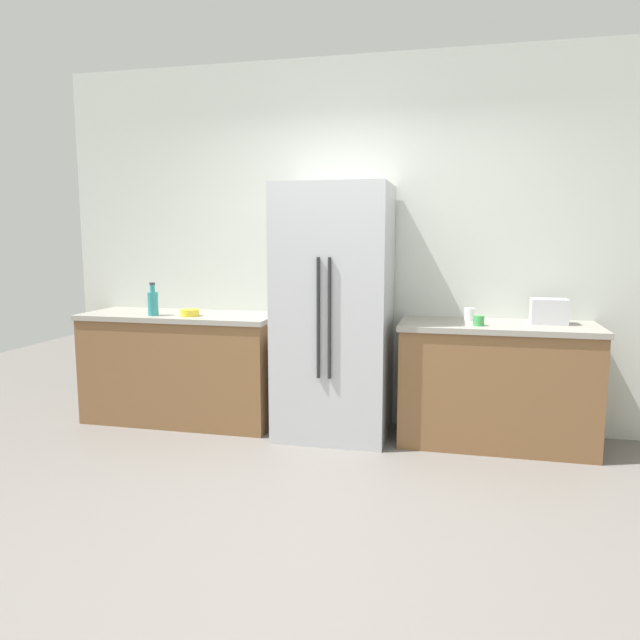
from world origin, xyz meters
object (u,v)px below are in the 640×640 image
at_px(refrigerator, 334,312).
at_px(toaster, 549,311).
at_px(bottle_a, 153,302).
at_px(bowl_a, 190,313).
at_px(cup_a, 479,321).
at_px(cup_b, 469,314).

relative_size(refrigerator, toaster, 7.61).
relative_size(bottle_a, bowl_a, 1.78).
height_order(refrigerator, bottle_a, refrigerator).
xyz_separation_m(refrigerator, cup_a, (1.05, -0.08, -0.02)).
xyz_separation_m(toaster, bowl_a, (-2.69, -0.19, -0.06)).
relative_size(bottle_a, cup_b, 2.83).
distance_m(toaster, cup_a, 0.53).
height_order(refrigerator, cup_a, refrigerator).
relative_size(refrigerator, bowl_a, 12.86).
bearing_deg(bottle_a, refrigerator, 4.06).
bearing_deg(bowl_a, cup_b, 6.39).
distance_m(cup_a, cup_b, 0.26).
bearing_deg(toaster, bottle_a, -175.64).
relative_size(toaster, cup_a, 3.27).
distance_m(bottle_a, cup_b, 2.45).
bearing_deg(refrigerator, cup_a, -4.41).
height_order(cup_a, bowl_a, cup_a).
bearing_deg(bottle_a, cup_b, 6.52).
bearing_deg(cup_a, bowl_a, 179.54).
bearing_deg(bottle_a, cup_a, 0.48).
bearing_deg(toaster, cup_b, 174.71).
height_order(bottle_a, cup_b, bottle_a).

